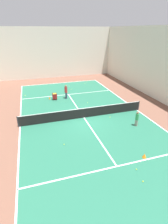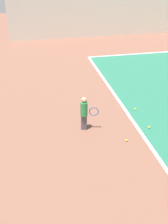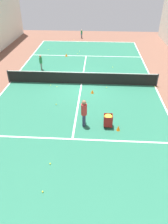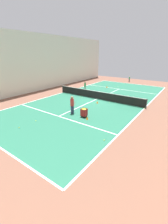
{
  "view_description": "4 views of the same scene",
  "coord_description": "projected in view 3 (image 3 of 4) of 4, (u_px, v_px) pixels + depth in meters",
  "views": [
    {
      "loc": [
        -4.17,
        -13.5,
        7.28
      ],
      "look_at": [
        0.0,
        0.0,
        0.57
      ],
      "focal_mm": 28.0,
      "sensor_mm": 36.0,
      "label": 1
    },
    {
      "loc": [
        8.79,
        -15.14,
        4.94
      ],
      "look_at": [
        0.96,
        -13.5,
        0.58
      ],
      "focal_mm": 50.0,
      "sensor_mm": 36.0,
      "label": 2
    },
    {
      "loc": [
        -1.14,
        15.14,
        7.28
      ],
      "look_at": [
        -0.52,
        5.3,
        0.89
      ],
      "focal_mm": 35.0,
      "sensor_mm": 36.0,
      "label": 3
    },
    {
      "loc": [
        -8.79,
        15.01,
        5.14
      ],
      "look_at": [
        -1.85,
        5.32,
        0.44
      ],
      "focal_mm": 24.0,
      "sensor_mm": 36.0,
      "label": 4
    }
  ],
  "objects": [
    {
      "name": "coach_at_net",
      "position": [
        84.0,
        111.0,
        11.74
      ],
      "size": [
        0.34,
        0.66,
        1.61
      ],
      "rotation": [
        0.0,
        0.0,
        -1.63
      ],
      "color": "#2D3351",
      "rests_on": "ground"
    },
    {
      "name": "line_baseline_near",
      "position": [
        88.0,
        42.0,
        26.66
      ],
      "size": [
        11.08,
        0.1,
        0.0
      ],
      "primitive_type": "cube",
      "color": "white",
      "rests_on": "ground"
    },
    {
      "name": "tennis_net",
      "position": [
        81.0,
        78.0,
        16.43
      ],
      "size": [
        11.38,
        0.1,
        0.95
      ],
      "color": "#2D2D33",
      "rests_on": "ground"
    },
    {
      "name": "training_cone_2",
      "position": [
        92.0,
        91.0,
        15.37
      ],
      "size": [
        0.22,
        0.22,
        0.26
      ],
      "primitive_type": "cone",
      "color": "orange",
      "rests_on": "ground"
    },
    {
      "name": "tennis_ball_1",
      "position": [
        80.0,
        51.0,
        23.41
      ],
      "size": [
        0.07,
        0.07,
        0.07
      ],
      "primitive_type": "sphere",
      "color": "yellow",
      "rests_on": "ground"
    },
    {
      "name": "court_playing_area",
      "position": [
        82.0,
        84.0,
        16.7
      ],
      "size": [
        11.08,
        23.78,
        0.0
      ],
      "color": "#23664C",
      "rests_on": "ground"
    },
    {
      "name": "tennis_ball_15",
      "position": [
        78.0,
        42.0,
        26.43
      ],
      "size": [
        0.07,
        0.07,
        0.07
      ],
      "primitive_type": "sphere",
      "color": "yellow",
      "rests_on": "ground"
    },
    {
      "name": "ball_cart",
      "position": [
        108.0,
        119.0,
        11.87
      ],
      "size": [
        0.48,
        0.45,
        0.75
      ],
      "color": "maroon",
      "rests_on": "ground"
    },
    {
      "name": "player_near_baseline",
      "position": [
        82.0,
        33.0,
        27.71
      ],
      "size": [
        0.26,
        0.56,
        1.06
      ],
      "rotation": [
        0.0,
        0.0,
        1.28
      ],
      "color": "#4C4C56",
      "rests_on": "ground"
    },
    {
      "name": "line_service_near",
      "position": [
        86.0,
        56.0,
        22.18
      ],
      "size": [
        11.08,
        0.1,
        0.0
      ],
      "primitive_type": "cube",
      "color": "white",
      "rests_on": "ground"
    },
    {
      "name": "tennis_ball_7",
      "position": [
        43.0,
        192.0,
        8.51
      ],
      "size": [
        0.07,
        0.07,
        0.07
      ],
      "primitive_type": "sphere",
      "color": "yellow",
      "rests_on": "ground"
    },
    {
      "name": "child_midcourt",
      "position": [
        41.0,
        61.0,
        18.75
      ],
      "size": [
        0.32,
        0.32,
        1.29
      ],
      "rotation": [
        0.0,
        0.0,
        1.88
      ],
      "color": "gray",
      "rests_on": "ground"
    },
    {
      "name": "tennis_ball_4",
      "position": [
        48.0,
        49.0,
        23.9
      ],
      "size": [
        0.07,
        0.07,
        0.07
      ],
      "primitive_type": "sphere",
      "color": "yellow",
      "rests_on": "ground"
    },
    {
      "name": "tennis_ball_18",
      "position": [
        113.0,
        67.0,
        19.51
      ],
      "size": [
        0.07,
        0.07,
        0.07
      ],
      "primitive_type": "sphere",
      "color": "yellow",
      "rests_on": "ground"
    },
    {
      "name": "tennis_ball_11",
      "position": [
        51.0,
        85.0,
        16.46
      ],
      "size": [
        0.07,
        0.07,
        0.07
      ],
      "primitive_type": "sphere",
      "color": "yellow",
      "rests_on": "ground"
    },
    {
      "name": "tennis_ball_8",
      "position": [
        57.0,
        87.0,
        16.21
      ],
      "size": [
        0.07,
        0.07,
        0.07
      ],
      "primitive_type": "sphere",
      "color": "yellow",
      "rests_on": "ground"
    },
    {
      "name": "tennis_ball_13",
      "position": [
        77.0,
        54.0,
        22.69
      ],
      "size": [
        0.07,
        0.07,
        0.07
      ],
      "primitive_type": "sphere",
      "color": "yellow",
      "rests_on": "ground"
    },
    {
      "name": "tennis_ball_0",
      "position": [
        155.0,
        87.0,
        16.24
      ],
      "size": [
        0.07,
        0.07,
        0.07
      ],
      "primitive_type": "sphere",
      "color": "yellow",
      "rests_on": "ground"
    },
    {
      "name": "line_centre_service",
      "position": [
        82.0,
        84.0,
        16.7
      ],
      "size": [
        0.1,
        13.08,
        0.0
      ],
      "primitive_type": "cube",
      "color": "white",
      "rests_on": "ground"
    },
    {
      "name": "training_cone_0",
      "position": [
        118.0,
        128.0,
        11.76
      ],
      "size": [
        0.2,
        0.2,
        0.31
      ],
      "primitive_type": "cone",
      "color": "orange",
      "rests_on": "ground"
    },
    {
      "name": "tennis_ball_3",
      "position": [
        50.0,
        164.0,
        9.75
      ],
      "size": [
        0.07,
        0.07,
        0.07
      ],
      "primitive_type": "sphere",
      "color": "yellow",
      "rests_on": "ground"
    },
    {
      "name": "line_sideline_left",
      "position": [
        155.0,
        86.0,
        16.41
      ],
      "size": [
        0.1,
        23.78,
        0.0
      ],
      "primitive_type": "cube",
      "color": "white",
      "rests_on": "ground"
    },
    {
      "name": "line_service_far",
      "position": [
        72.0,
        139.0,
        11.22
      ],
      "size": [
        11.08,
        0.1,
        0.0
      ],
      "primitive_type": "cube",
      "color": "white",
      "rests_on": "ground"
    },
    {
      "name": "ground_plane",
      "position": [
        82.0,
        84.0,
        16.7
      ],
      "size": [
        35.09,
        35.09,
        0.0
      ],
      "primitive_type": "plane",
      "color": "brown"
    },
    {
      "name": "tennis_ball_12",
      "position": [
        22.0,
        70.0,
        18.96
      ],
      "size": [
        0.07,
        0.07,
        0.07
      ],
      "primitive_type": "sphere",
      "color": "yellow",
      "rests_on": "ground"
    },
    {
      "name": "tennis_ball_16",
      "position": [
        53.0,
        79.0,
        17.35
      ],
      "size": [
        0.07,
        0.07,
        0.07
      ],
      "primitive_type": "sphere",
      "color": "yellow",
      "rests_on": "ground"
    },
    {
      "name": "tennis_ball_9",
      "position": [
        56.0,
        104.0,
        14.09
      ],
      "size": [
        0.07,
        0.07,
        0.07
      ],
      "primitive_type": "sphere",
      "color": "yellow",
      "rests_on": "ground"
    },
    {
      "name": "tennis_ball_5",
      "position": [
        74.0,
        40.0,
        27.21
      ],
      "size": [
        0.07,
        0.07,
        0.07
      ],
      "primitive_type": "sphere",
      "color": "yellow",
      "rests_on": "ground"
    },
    {
      "name": "line_sideline_right",
      "position": [
        11.0,
        82.0,
        16.99
      ],
      "size": [
        0.1,
        23.78,
        0.0
      ],
      "primitive_type": "cube",
      "color": "white",
      "rests_on": "ground"
    },
    {
      "name": "tennis_ball_2",
      "position": [
        107.0,
        88.0,
        16.11
      ],
      "size": [
        0.07,
        0.07,
        0.07
      ],
      "primitive_type": "sphere",
      "color": "yellow",
      "rests_on": "ground"
    },
    {
      "name": "tennis_ball_17",
      "position": [
        87.0,
        42.0,
        26.37
      ],
      "size": [
        0.07,
        0.07,
        0.07
      ],
      "primitive_type": "sphere",
      "color": "yellow",
      "rests_on": "ground"
    },
    {
      "name": "training_cone_1",
      "position": [
        66.0,
        55.0,
        22.03
      ],
      "size": [
        0.26,
        0.26,
        0.28
      ],
      "primitive_type": "cone",
      "color": "orange",
      "rests_on": "ground"
    }
  ]
}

